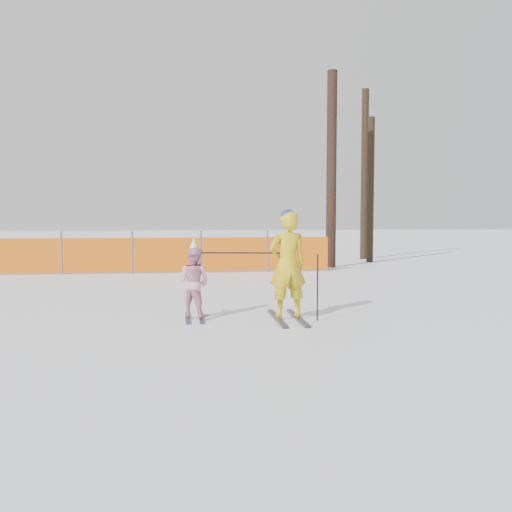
{
  "coord_description": "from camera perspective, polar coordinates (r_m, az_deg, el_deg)",
  "views": [
    {
      "loc": [
        -1.24,
        -9.12,
        1.68
      ],
      "look_at": [
        0.0,
        0.5,
        1.0
      ],
      "focal_mm": 40.0,
      "sensor_mm": 36.0,
      "label": 1
    }
  ],
  "objects": [
    {
      "name": "safety_fence",
      "position": [
        17.38,
        -19.33,
        0.07
      ],
      "size": [
        15.9,
        0.06,
        1.25
      ],
      "color": "#595960",
      "rests_on": "ground"
    },
    {
      "name": "tree_trunks",
      "position": [
        20.75,
        9.61,
        7.88
      ],
      "size": [
        2.53,
        3.72,
        6.59
      ],
      "color": "black",
      "rests_on": "ground"
    },
    {
      "name": "ski_poles",
      "position": [
        9.19,
        1.96,
        -1.27
      ],
      "size": [
        1.85,
        0.47,
        1.1
      ],
      "color": "black",
      "rests_on": "ground"
    },
    {
      "name": "child",
      "position": [
        9.38,
        -6.21,
        -2.57
      ],
      "size": [
        0.7,
        1.05,
        1.33
      ],
      "color": "black",
      "rests_on": "ground"
    },
    {
      "name": "ground",
      "position": [
        9.36,
        0.39,
        -6.33
      ],
      "size": [
        120.0,
        120.0,
        0.0
      ],
      "primitive_type": "plane",
      "color": "white",
      "rests_on": "ground"
    },
    {
      "name": "adult",
      "position": [
        9.24,
        3.18,
        -0.88
      ],
      "size": [
        0.67,
        1.56,
        1.8
      ],
      "color": "black",
      "rests_on": "ground"
    }
  ]
}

